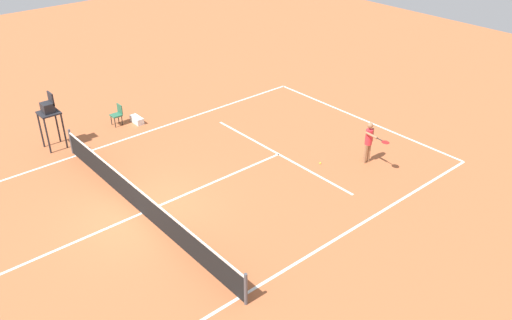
# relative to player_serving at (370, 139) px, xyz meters

# --- Properties ---
(ground_plane) EXTENTS (60.00, 60.00, 0.00)m
(ground_plane) POSITION_rel_player_serving_xyz_m (2.79, 8.54, -1.04)
(ground_plane) COLOR #B76038
(court_lines) EXTENTS (10.63, 23.17, 0.01)m
(court_lines) POSITION_rel_player_serving_xyz_m (2.79, 8.54, -1.04)
(court_lines) COLOR white
(court_lines) RESTS_ON ground
(tennis_net) EXTENTS (11.23, 0.10, 1.07)m
(tennis_net) POSITION_rel_player_serving_xyz_m (2.79, 8.54, -0.54)
(tennis_net) COLOR #4C4C51
(tennis_net) RESTS_ON ground
(player_serving) EXTENTS (1.27, 0.66, 1.74)m
(player_serving) POSITION_rel_player_serving_xyz_m (0.00, 0.00, 0.00)
(player_serving) COLOR #9E704C
(player_serving) RESTS_ON ground
(tennis_ball) EXTENTS (0.07, 0.07, 0.07)m
(tennis_ball) POSITION_rel_player_serving_xyz_m (1.13, 1.48, -1.00)
(tennis_ball) COLOR #CCE033
(tennis_ball) RESTS_ON ground
(umpire_chair) EXTENTS (0.80, 0.80, 2.41)m
(umpire_chair) POSITION_rel_player_serving_xyz_m (9.30, 8.86, 0.57)
(umpire_chair) COLOR #232328
(umpire_chair) RESTS_ON ground
(courtside_chair_mid) EXTENTS (0.44, 0.46, 0.95)m
(courtside_chair_mid) POSITION_rel_player_serving_xyz_m (9.55, 5.84, -0.50)
(courtside_chair_mid) COLOR #262626
(courtside_chair_mid) RESTS_ON ground
(equipment_bag) EXTENTS (0.76, 0.32, 0.30)m
(equipment_bag) POSITION_rel_player_serving_xyz_m (9.15, 5.12, -0.89)
(equipment_bag) COLOR white
(equipment_bag) RESTS_ON ground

